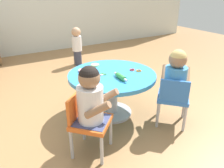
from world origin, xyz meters
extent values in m
plane|color=#9E7247|center=(0.00, 0.00, 0.00)|extent=(10.00, 10.00, 0.00)
cylinder|color=silver|center=(0.00, 0.00, 0.01)|extent=(0.44, 0.44, 0.03)
cylinder|color=silver|center=(0.00, 0.00, 0.22)|extent=(0.12, 0.12, 0.45)
cylinder|color=#338CD1|center=(0.00, 0.00, 0.47)|extent=(0.92, 0.92, 0.04)
cylinder|color=#B7B7BC|center=(-0.47, -0.63, 0.14)|extent=(0.03, 0.03, 0.28)
cylinder|color=#B7B7BC|center=(-0.28, -0.45, 0.14)|extent=(0.03, 0.03, 0.28)
cylinder|color=#B7B7BC|center=(-0.65, -0.44, 0.14)|extent=(0.03, 0.03, 0.28)
cylinder|color=#B7B7BC|center=(-0.46, -0.26, 0.14)|extent=(0.03, 0.03, 0.28)
cube|color=orange|center=(-0.46, -0.45, 0.30)|extent=(0.42, 0.42, 0.04)
cube|color=orange|center=(-0.56, -0.35, 0.43)|extent=(0.21, 0.20, 0.22)
cube|color=#3F4772|center=(-0.46, -0.45, 0.30)|extent=(0.38, 0.38, 0.04)
cylinder|color=white|center=(-0.46, -0.45, 0.47)|extent=(0.21, 0.21, 0.30)
sphere|color=#997051|center=(-0.46, -0.45, 0.70)|extent=(0.17, 0.17, 0.17)
sphere|color=black|center=(-0.46, -0.45, 0.71)|extent=(0.16, 0.16, 0.16)
cylinder|color=#997051|center=(-0.47, -0.59, 0.49)|extent=(0.19, 0.19, 0.17)
cylinder|color=#997051|center=(-0.31, -0.44, 0.49)|extent=(0.19, 0.19, 0.17)
cylinder|color=#B7B7BC|center=(0.63, -0.46, 0.14)|extent=(0.03, 0.03, 0.28)
cylinder|color=#B7B7BC|center=(0.45, -0.28, 0.14)|extent=(0.03, 0.03, 0.28)
cylinder|color=#B7B7BC|center=(0.44, -0.64, 0.14)|extent=(0.03, 0.03, 0.28)
cylinder|color=#B7B7BC|center=(0.26, -0.46, 0.14)|extent=(0.03, 0.03, 0.28)
cube|color=blue|center=(0.45, -0.46, 0.30)|extent=(0.42, 0.42, 0.04)
cube|color=blue|center=(0.35, -0.55, 0.43)|extent=(0.21, 0.21, 0.22)
cube|color=#3F4772|center=(0.45, -0.46, 0.30)|extent=(0.38, 0.38, 0.04)
cylinder|color=#3F8CCC|center=(0.45, -0.46, 0.47)|extent=(0.21, 0.21, 0.30)
sphere|color=#997051|center=(0.45, -0.46, 0.70)|extent=(0.17, 0.17, 0.17)
sphere|color=tan|center=(0.45, -0.46, 0.71)|extent=(0.16, 0.16, 0.16)
cylinder|color=#997051|center=(0.60, -0.47, 0.49)|extent=(0.19, 0.19, 0.17)
cylinder|color=#997051|center=(0.44, -0.31, 0.49)|extent=(0.19, 0.19, 0.17)
cylinder|color=#33384C|center=(0.32, 1.77, 0.13)|extent=(0.14, 0.14, 0.26)
cylinder|color=white|center=(0.32, 1.77, 0.39)|extent=(0.17, 0.17, 0.26)
sphere|color=tan|center=(0.32, 1.77, 0.59)|extent=(0.16, 0.16, 0.16)
cylinder|color=green|center=(0.00, -0.17, 0.51)|extent=(0.06, 0.14, 0.05)
cylinder|color=white|center=(0.00, -0.08, 0.51)|extent=(0.02, 0.05, 0.02)
cylinder|color=white|center=(-0.01, -0.26, 0.51)|extent=(0.02, 0.05, 0.02)
cube|color=silver|center=(-0.14, 0.00, 0.49)|extent=(0.09, 0.08, 0.01)
cube|color=silver|center=(-0.14, 0.00, 0.49)|extent=(0.11, 0.04, 0.01)
torus|color=green|center=(-0.10, 0.04, 0.49)|extent=(0.05, 0.05, 0.01)
torus|color=green|center=(-0.08, 0.01, 0.49)|extent=(0.05, 0.05, 0.01)
cylinder|color=#B2E58C|center=(-0.05, 0.30, 0.50)|extent=(0.10, 0.10, 0.02)
cylinder|color=pink|center=(-0.23, 0.21, 0.50)|extent=(0.11, 0.11, 0.02)
torus|color=red|center=(0.24, -0.03, 0.49)|extent=(0.05, 0.05, 0.01)
torus|color=orange|center=(0.28, -0.09, 0.49)|extent=(0.06, 0.06, 0.01)
camera|label=1|loc=(-1.09, -1.84, 1.33)|focal=35.21mm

